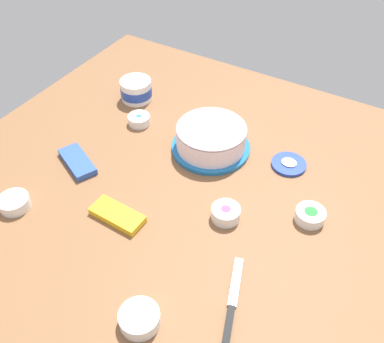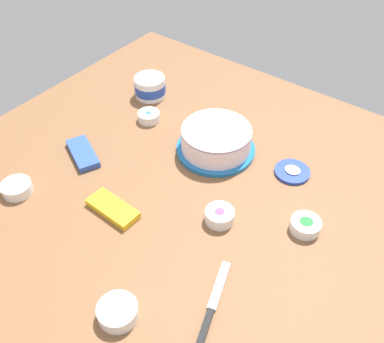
% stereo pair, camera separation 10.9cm
% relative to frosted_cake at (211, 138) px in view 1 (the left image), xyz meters
% --- Properties ---
extents(ground_plane, '(1.54, 1.54, 0.00)m').
position_rel_frosted_cake_xyz_m(ground_plane, '(0.03, -0.24, -0.05)').
color(ground_plane, brown).
extents(frosted_cake, '(0.26, 0.26, 0.10)m').
position_rel_frosted_cake_xyz_m(frosted_cake, '(0.00, 0.00, 0.00)').
color(frosted_cake, '#1E6BB2').
rests_on(frosted_cake, ground_plane).
extents(frosting_tub, '(0.12, 0.12, 0.08)m').
position_rel_frosted_cake_xyz_m(frosting_tub, '(-0.39, 0.12, -0.01)').
color(frosting_tub, white).
rests_on(frosting_tub, ground_plane).
extents(frosting_tub_lid, '(0.11, 0.11, 0.02)m').
position_rel_frosted_cake_xyz_m(frosting_tub_lid, '(0.26, 0.06, -0.04)').
color(frosting_tub_lid, '#233DAD').
rests_on(frosting_tub_lid, ground_plane).
extents(spreading_knife, '(0.09, 0.23, 0.01)m').
position_rel_frosted_cake_xyz_m(spreading_knife, '(0.32, -0.49, -0.04)').
color(spreading_knife, silver).
rests_on(spreading_knife, ground_plane).
extents(sprinkle_bowl_green, '(0.08, 0.08, 0.04)m').
position_rel_frosted_cake_xyz_m(sprinkle_bowl_green, '(0.39, -0.13, -0.03)').
color(sprinkle_bowl_green, white).
rests_on(sprinkle_bowl_green, ground_plane).
extents(sprinkle_bowl_pink, '(0.09, 0.09, 0.03)m').
position_rel_frosted_cake_xyz_m(sprinkle_bowl_pink, '(-0.37, -0.52, -0.03)').
color(sprinkle_bowl_pink, white).
rests_on(sprinkle_bowl_pink, ground_plane).
extents(sprinkle_bowl_rainbow, '(0.08, 0.08, 0.04)m').
position_rel_frosted_cake_xyz_m(sprinkle_bowl_rainbow, '(0.18, -0.24, -0.03)').
color(sprinkle_bowl_rainbow, white).
rests_on(sprinkle_bowl_rainbow, ground_plane).
extents(sprinkle_bowl_orange, '(0.10, 0.10, 0.04)m').
position_rel_frosted_cake_xyz_m(sprinkle_bowl_orange, '(0.16, -0.63, -0.03)').
color(sprinkle_bowl_orange, white).
rests_on(sprinkle_bowl_orange, ground_plane).
extents(sprinkle_bowl_blue, '(0.08, 0.08, 0.03)m').
position_rel_frosted_cake_xyz_m(sprinkle_bowl_blue, '(-0.29, -0.01, -0.03)').
color(sprinkle_bowl_blue, white).
rests_on(sprinkle_bowl_blue, ground_plane).
extents(candy_box_lower, '(0.16, 0.07, 0.02)m').
position_rel_frosted_cake_xyz_m(candy_box_lower, '(-0.09, -0.40, -0.04)').
color(candy_box_lower, yellow).
rests_on(candy_box_lower, ground_plane).
extents(candy_box_upper, '(0.17, 0.13, 0.02)m').
position_rel_frosted_cake_xyz_m(candy_box_upper, '(-0.34, -0.28, -0.04)').
color(candy_box_upper, '#2D51B2').
rests_on(candy_box_upper, ground_plane).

